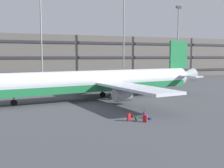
{
  "coord_description": "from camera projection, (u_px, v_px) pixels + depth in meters",
  "views": [
    {
      "loc": [
        -19.82,
        -42.27,
        6.96
      ],
      "look_at": [
        -5.86,
        -6.35,
        3.0
      ],
      "focal_mm": 43.88,
      "sensor_mm": 36.0,
      "label": 1
    }
  ],
  "objects": [
    {
      "name": "suitcase_purple",
      "position": [
        145.0,
        118.0,
        28.95
      ],
      "size": [
        0.48,
        0.51,
        0.95
      ],
      "color": "#B21E23",
      "rests_on": "ground_plane"
    },
    {
      "name": "light_mast_center_left",
      "position": [
        41.0,
        25.0,
        69.0
      ],
      "size": [
        1.8,
        0.5,
        25.96
      ],
      "color": "gray",
      "rests_on": "ground_plane"
    },
    {
      "name": "ground_plane",
      "position": [
        130.0,
        97.0,
        47.04
      ],
      "size": [
        600.0,
        600.0,
        0.0
      ],
      "primitive_type": "plane",
      "color": "#424449"
    },
    {
      "name": "terminal_structure",
      "position": [
        72.0,
        57.0,
        87.42
      ],
      "size": [
        172.23,
        15.92,
        13.05
      ],
      "color": "#605B56",
      "rests_on": "ground_plane"
    },
    {
      "name": "airliner",
      "position": [
        101.0,
        82.0,
        44.37
      ],
      "size": [
        40.41,
        32.96,
        9.8
      ],
      "color": "silver",
      "rests_on": "ground_plane"
    },
    {
      "name": "suitcase_orange",
      "position": [
        129.0,
        117.0,
        29.42
      ],
      "size": [
        0.42,
        0.32,
        0.9
      ],
      "color": "#B21E23",
      "rests_on": "ground_plane"
    },
    {
      "name": "suitcase_navy",
      "position": [
        144.0,
        115.0,
        30.92
      ],
      "size": [
        0.28,
        0.41,
        0.78
      ],
      "color": "#72388C",
      "rests_on": "ground_plane"
    },
    {
      "name": "backpack_upright",
      "position": [
        136.0,
        119.0,
        29.5
      ],
      "size": [
        0.4,
        0.36,
        0.5
      ],
      "color": "#264C26",
      "rests_on": "ground_plane"
    },
    {
      "name": "light_mast_right",
      "position": [
        178.0,
        37.0,
        83.99
      ],
      "size": [
        1.8,
        0.5,
        22.08
      ],
      "color": "gray",
      "rests_on": "ground_plane"
    },
    {
      "name": "suitcase_large",
      "position": [
        148.0,
        118.0,
        30.18
      ],
      "size": [
        0.63,
        0.84,
        0.23
      ],
      "color": "navy",
      "rests_on": "ground_plane"
    },
    {
      "name": "light_mast_center_right",
      "position": [
        124.0,
        31.0,
        77.29
      ],
      "size": [
        1.8,
        0.5,
        24.65
      ],
      "color": "gray",
      "rests_on": "ground_plane"
    },
    {
      "name": "backpack_red",
      "position": [
        132.0,
        116.0,
        31.03
      ],
      "size": [
        0.29,
        0.37,
        0.48
      ],
      "color": "maroon",
      "rests_on": "ground_plane"
    }
  ]
}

